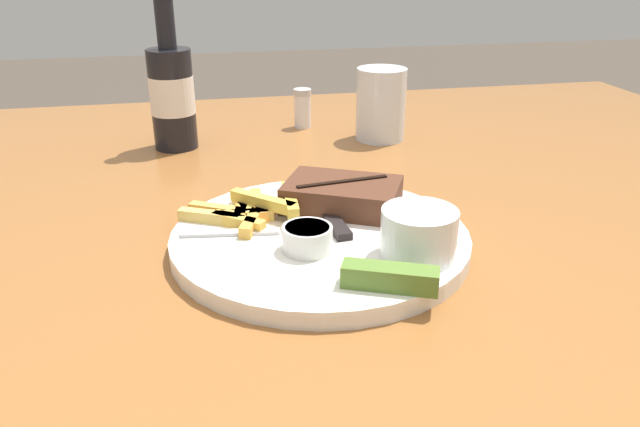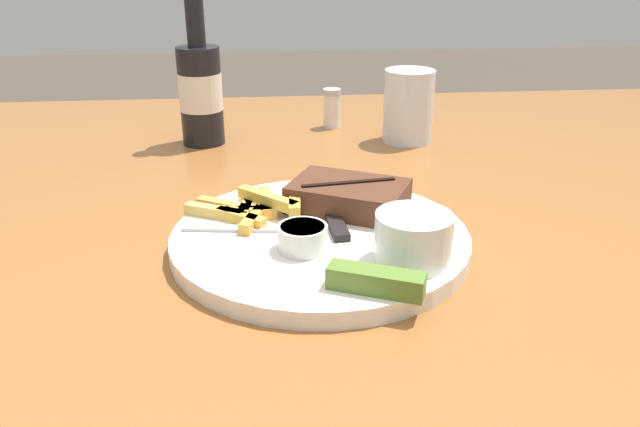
{
  "view_description": "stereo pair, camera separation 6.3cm",
  "coord_description": "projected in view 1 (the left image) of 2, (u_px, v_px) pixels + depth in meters",
  "views": [
    {
      "loc": [
        -0.12,
        -0.56,
        1.06
      ],
      "look_at": [
        0.0,
        0.0,
        0.8
      ],
      "focal_mm": 35.0,
      "sensor_mm": 36.0,
      "label": 1
    },
    {
      "loc": [
        -0.05,
        -0.57,
        1.06
      ],
      "look_at": [
        0.0,
        0.0,
        0.8
      ],
      "focal_mm": 35.0,
      "sensor_mm": 36.0,
      "label": 2
    }
  ],
  "objects": [
    {
      "name": "dining_table",
      "position": [
        320.0,
        299.0,
        0.67
      ],
      "size": [
        1.56,
        1.36,
        0.77
      ],
      "color": "#935B2D",
      "rests_on": "ground_plane"
    },
    {
      "name": "dinner_plate",
      "position": [
        320.0,
        239.0,
        0.64
      ],
      "size": [
        0.3,
        0.3,
        0.02
      ],
      "color": "white",
      "rests_on": "dining_table"
    },
    {
      "name": "steak_portion",
      "position": [
        342.0,
        195.0,
        0.69
      ],
      "size": [
        0.15,
        0.13,
        0.03
      ],
      "color": "#512D1E",
      "rests_on": "dinner_plate"
    },
    {
      "name": "fries_pile",
      "position": [
        250.0,
        210.0,
        0.66
      ],
      "size": [
        0.14,
        0.11,
        0.02
      ],
      "color": "#F2A14F",
      "rests_on": "dinner_plate"
    },
    {
      "name": "coleslaw_cup",
      "position": [
        419.0,
        231.0,
        0.57
      ],
      "size": [
        0.07,
        0.07,
        0.05
      ],
      "color": "white",
      "rests_on": "dinner_plate"
    },
    {
      "name": "dipping_sauce_cup",
      "position": [
        307.0,
        237.0,
        0.59
      ],
      "size": [
        0.05,
        0.05,
        0.02
      ],
      "color": "silver",
      "rests_on": "dinner_plate"
    },
    {
      "name": "pickle_spear",
      "position": [
        390.0,
        277.0,
        0.53
      ],
      "size": [
        0.08,
        0.05,
        0.02
      ],
      "color": "#567A2D",
      "rests_on": "dinner_plate"
    },
    {
      "name": "fork_utensil",
      "position": [
        241.0,
        232.0,
        0.63
      ],
      "size": [
        0.13,
        0.03,
        0.0
      ],
      "rotation": [
        0.0,
        0.0,
        6.15
      ],
      "color": "#B7B7BC",
      "rests_on": "dinner_plate"
    },
    {
      "name": "knife_utensil",
      "position": [
        326.0,
        213.0,
        0.67
      ],
      "size": [
        0.03,
        0.17,
        0.01
      ],
      "rotation": [
        0.0,
        0.0,
        1.65
      ],
      "color": "#B7B7BC",
      "rests_on": "dinner_plate"
    },
    {
      "name": "beer_bottle",
      "position": [
        172.0,
        92.0,
        0.92
      ],
      "size": [
        0.07,
        0.07,
        0.24
      ],
      "color": "black",
      "rests_on": "dining_table"
    },
    {
      "name": "drinking_glass",
      "position": [
        381.0,
        104.0,
        0.97
      ],
      "size": [
        0.08,
        0.08,
        0.11
      ],
      "color": "silver",
      "rests_on": "dining_table"
    },
    {
      "name": "salt_shaker",
      "position": [
        302.0,
        108.0,
        1.04
      ],
      "size": [
        0.03,
        0.03,
        0.07
      ],
      "color": "white",
      "rests_on": "dining_table"
    }
  ]
}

